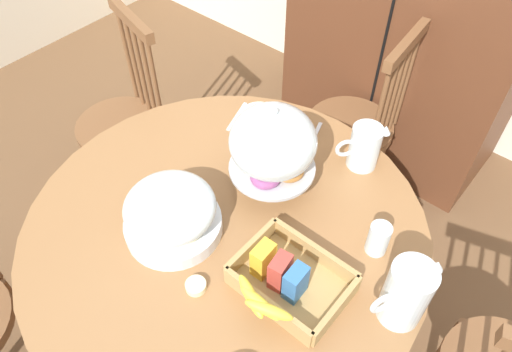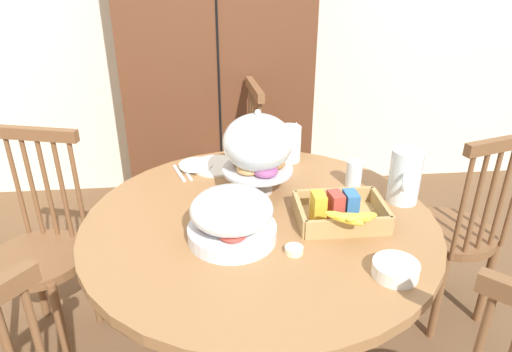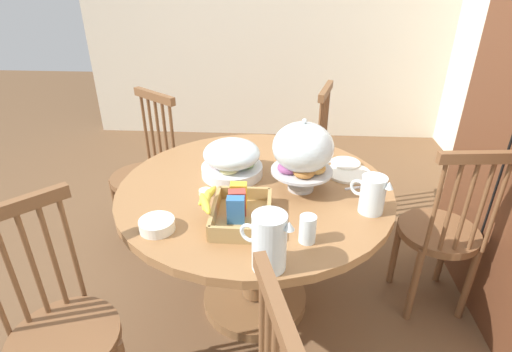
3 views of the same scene
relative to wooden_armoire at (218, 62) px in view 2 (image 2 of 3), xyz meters
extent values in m
cube|color=silver|center=(0.05, 0.33, 0.32)|extent=(4.80, 0.06, 2.60)
cube|color=brown|center=(0.00, 0.00, -0.03)|extent=(1.10, 0.56, 1.90)
cube|color=black|center=(0.00, -0.28, 0.06)|extent=(0.01, 0.01, 1.52)
cylinder|color=olive|center=(0.11, -1.45, -0.26)|extent=(1.28, 1.28, 0.04)
cylinder|color=brown|center=(0.11, -1.45, -0.60)|extent=(0.14, 0.14, 0.63)
cylinder|color=brown|center=(1.02, -1.18, -0.53)|extent=(0.40, 0.40, 0.04)
cylinder|color=brown|center=(1.11, -1.00, -0.76)|extent=(0.04, 0.04, 0.45)
cylinder|color=brown|center=(0.84, -1.08, -0.76)|extent=(0.04, 0.04, 0.45)
cylinder|color=brown|center=(1.19, -1.27, -0.76)|extent=(0.04, 0.04, 0.45)
cylinder|color=brown|center=(0.92, -1.35, -0.76)|extent=(0.04, 0.04, 0.45)
cylinder|color=brown|center=(1.13, -1.31, -0.29)|extent=(0.02, 0.02, 0.48)
cylinder|color=brown|center=(1.06, -1.33, -0.29)|extent=(0.02, 0.02, 0.48)
cylinder|color=brown|center=(0.99, -1.35, -0.29)|extent=(0.02, 0.02, 0.48)
cylinder|color=brown|center=(0.93, -1.37, -0.29)|extent=(0.02, 0.02, 0.48)
cube|color=brown|center=(1.06, -1.33, -0.03)|extent=(0.36, 0.14, 0.05)
cylinder|color=brown|center=(0.02, -0.51, -0.53)|extent=(0.40, 0.40, 0.04)
cylinder|color=brown|center=(-0.13, -0.38, -0.76)|extent=(0.04, 0.04, 0.45)
cylinder|color=brown|center=(-0.10, -0.66, -0.76)|extent=(0.04, 0.04, 0.45)
cylinder|color=brown|center=(0.15, -0.36, -0.76)|extent=(0.04, 0.04, 0.45)
cylinder|color=brown|center=(0.18, -0.63, -0.76)|extent=(0.04, 0.04, 0.45)
cylinder|color=brown|center=(0.17, -0.35, -0.29)|extent=(0.02, 0.02, 0.48)
cylinder|color=brown|center=(0.18, -0.42, -0.29)|extent=(0.02, 0.02, 0.48)
cylinder|color=brown|center=(0.18, -0.49, -0.29)|extent=(0.02, 0.02, 0.48)
cylinder|color=brown|center=(0.19, -0.56, -0.29)|extent=(0.02, 0.02, 0.48)
cylinder|color=brown|center=(0.20, -0.63, -0.29)|extent=(0.02, 0.02, 0.48)
cube|color=brown|center=(0.18, -0.49, -0.03)|extent=(0.07, 0.36, 0.05)
cylinder|color=brown|center=(-0.80, -1.21, -0.53)|extent=(0.40, 0.40, 0.04)
cylinder|color=brown|center=(-0.70, -1.38, -0.76)|extent=(0.04, 0.04, 0.45)
cylinder|color=brown|center=(-0.90, -1.04, -0.76)|extent=(0.04, 0.04, 0.45)
cylinder|color=brown|center=(-0.63, -1.11, -0.76)|extent=(0.04, 0.04, 0.45)
cylinder|color=brown|center=(-0.89, -1.02, -0.29)|extent=(0.02, 0.02, 0.48)
cylinder|color=brown|center=(-0.82, -1.03, -0.29)|extent=(0.02, 0.02, 0.48)
cylinder|color=brown|center=(-0.76, -1.05, -0.29)|extent=(0.02, 0.02, 0.48)
cylinder|color=brown|center=(-0.69, -1.07, -0.29)|extent=(0.02, 0.02, 0.48)
cylinder|color=brown|center=(-0.62, -1.09, -0.29)|extent=(0.02, 0.02, 0.48)
cube|color=brown|center=(-0.76, -1.05, -0.03)|extent=(0.36, 0.13, 0.05)
cylinder|color=silver|center=(0.13, -1.23, -0.24)|extent=(0.12, 0.12, 0.02)
cylinder|color=silver|center=(0.13, -1.23, -0.20)|extent=(0.03, 0.03, 0.09)
cylinder|color=silver|center=(0.13, -1.23, -0.15)|extent=(0.28, 0.28, 0.01)
torus|color=#B27033|center=(0.19, -1.22, -0.12)|extent=(0.10, 0.10, 0.03)
torus|color=#D19347|center=(0.15, -1.17, -0.12)|extent=(0.10, 0.10, 0.03)
torus|color=#935628|center=(0.07, -1.20, -0.12)|extent=(0.10, 0.10, 0.03)
torus|color=tan|center=(0.09, -1.27, -0.12)|extent=(0.10, 0.10, 0.03)
torus|color=#994C84|center=(0.15, -1.29, -0.12)|extent=(0.10, 0.10, 0.03)
ellipsoid|color=silver|center=(0.13, -1.23, -0.03)|extent=(0.27, 0.27, 0.22)
sphere|color=silver|center=(0.13, -1.23, 0.09)|extent=(0.02, 0.02, 0.02)
cylinder|color=silver|center=(0.01, -1.56, -0.22)|extent=(0.30, 0.30, 0.05)
ellipsoid|color=beige|center=(0.07, -1.57, -0.18)|extent=(0.09, 0.09, 0.03)
ellipsoid|color=#8CBF59|center=(0.01, -1.50, -0.18)|extent=(0.09, 0.09, 0.03)
ellipsoid|color=#6B2D4C|center=(-0.06, -1.56, -0.18)|extent=(0.09, 0.09, 0.03)
ellipsoid|color=#CC3D33|center=(0.01, -1.63, -0.18)|extent=(0.09, 0.09, 0.03)
ellipsoid|color=silver|center=(0.01, -1.56, -0.13)|extent=(0.28, 0.28, 0.13)
cylinder|color=silver|center=(0.30, -0.94, -0.16)|extent=(0.10, 0.10, 0.16)
cylinder|color=orange|center=(0.30, -0.94, -0.19)|extent=(0.09, 0.09, 0.11)
cone|color=silver|center=(0.34, -0.89, -0.09)|extent=(0.05, 0.05, 0.03)
torus|color=silver|center=(0.26, -1.00, -0.15)|extent=(0.06, 0.07, 0.07)
cylinder|color=silver|center=(0.68, -1.36, -0.14)|extent=(0.12, 0.12, 0.21)
cylinder|color=white|center=(0.68, -1.36, -0.17)|extent=(0.10, 0.10, 0.14)
cone|color=silver|center=(0.70, -1.30, -0.05)|extent=(0.05, 0.05, 0.03)
torus|color=silver|center=(0.64, -1.43, -0.13)|extent=(0.04, 0.07, 0.07)
cube|color=tan|center=(0.40, -1.48, -0.24)|extent=(0.30, 0.22, 0.01)
cube|color=tan|center=(0.40, -1.59, -0.21)|extent=(0.30, 0.02, 0.07)
cube|color=tan|center=(0.40, -1.37, -0.21)|extent=(0.30, 0.02, 0.07)
cube|color=tan|center=(0.25, -1.48, -0.21)|extent=(0.02, 0.22, 0.07)
cube|color=tan|center=(0.55, -1.48, -0.21)|extent=(0.02, 0.22, 0.07)
cube|color=gold|center=(0.31, -1.50, -0.18)|extent=(0.05, 0.07, 0.11)
cube|color=#B23D33|center=(0.37, -1.50, -0.18)|extent=(0.05, 0.08, 0.11)
cube|color=#336BAD|center=(0.43, -1.50, -0.18)|extent=(0.05, 0.07, 0.11)
ellipsoid|color=yellow|center=(0.37, -1.62, -0.15)|extent=(0.14, 0.08, 0.05)
ellipsoid|color=yellow|center=(0.40, -1.62, -0.15)|extent=(0.13, 0.03, 0.05)
ellipsoid|color=yellow|center=(0.43, -1.62, -0.15)|extent=(0.14, 0.08, 0.05)
cylinder|color=white|center=(-0.04, -0.99, -0.24)|extent=(0.22, 0.22, 0.01)
cylinder|color=white|center=(-0.13, -0.99, -0.23)|extent=(0.15, 0.15, 0.01)
cylinder|color=white|center=(0.49, -1.81, -0.22)|extent=(0.14, 0.14, 0.04)
cylinder|color=silver|center=(0.52, -1.22, -0.19)|extent=(0.06, 0.06, 0.11)
cylinder|color=beige|center=(0.20, -1.66, -0.23)|extent=(0.06, 0.06, 0.02)
cube|color=silver|center=(-0.17, -1.03, -0.24)|extent=(0.07, 0.17, 0.01)
cube|color=silver|center=(-0.20, -1.04, -0.24)|extent=(0.07, 0.17, 0.01)
cube|color=silver|center=(0.10, -0.94, -0.24)|extent=(0.07, 0.17, 0.01)
camera|label=1|loc=(0.77, -2.07, 0.99)|focal=33.86mm
camera|label=2|loc=(-0.04, -2.90, 0.66)|focal=33.04mm
camera|label=3|loc=(1.77, -1.34, 0.70)|focal=28.45mm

